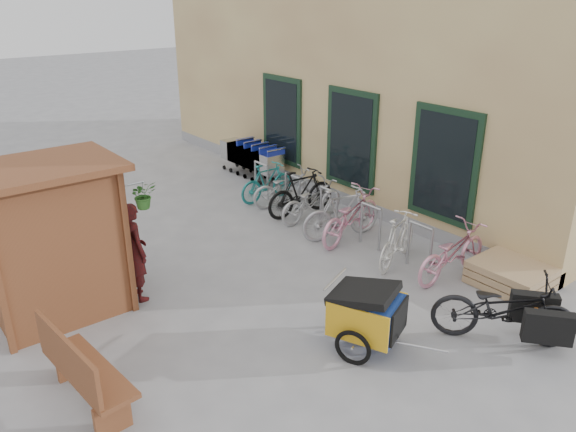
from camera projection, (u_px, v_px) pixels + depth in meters
ground at (322, 310)px, 8.83m from camera, size 80.00×80.00×0.00m
building at (397, 39)px, 14.51m from camera, size 6.07×13.00×7.00m
kiosk at (43, 222)px, 8.15m from camera, size 2.49×1.65×2.40m
bike_rack at (329, 205)px, 11.70m from camera, size 0.05×5.35×0.86m
pallet_stack at (511, 275)px, 9.46m from camera, size 1.00×1.20×0.40m
bench at (81, 369)px, 6.62m from camera, size 0.62×1.66×1.03m
shopping_carts at (251, 156)px, 14.85m from camera, size 0.57×2.25×1.02m
child_trailer at (367, 312)px, 7.75m from camera, size 1.11×1.68×0.98m
cargo_bike at (506, 310)px, 7.88m from camera, size 1.78×1.96×1.04m
person_kiosk at (135, 252)px, 8.90m from camera, size 0.40×0.60×1.64m
bike_0 at (452, 252)px, 9.69m from camera, size 1.82×0.67×0.95m
bike_1 at (398, 240)px, 10.16m from camera, size 1.65×0.95×0.96m
bike_2 at (351, 216)px, 11.16m from camera, size 2.02×1.08×1.01m
bike_3 at (342, 213)px, 11.22m from camera, size 1.83×0.88×1.06m
bike_4 at (312, 201)px, 12.13m from camera, size 1.69×0.62×0.88m
bike_5 at (301, 193)px, 12.38m from camera, size 1.76×0.60×1.04m
bike_6 at (286, 187)px, 12.95m from camera, size 1.76×0.92×0.88m
bike_7 at (267, 182)px, 13.26m from camera, size 1.53×0.47×0.91m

